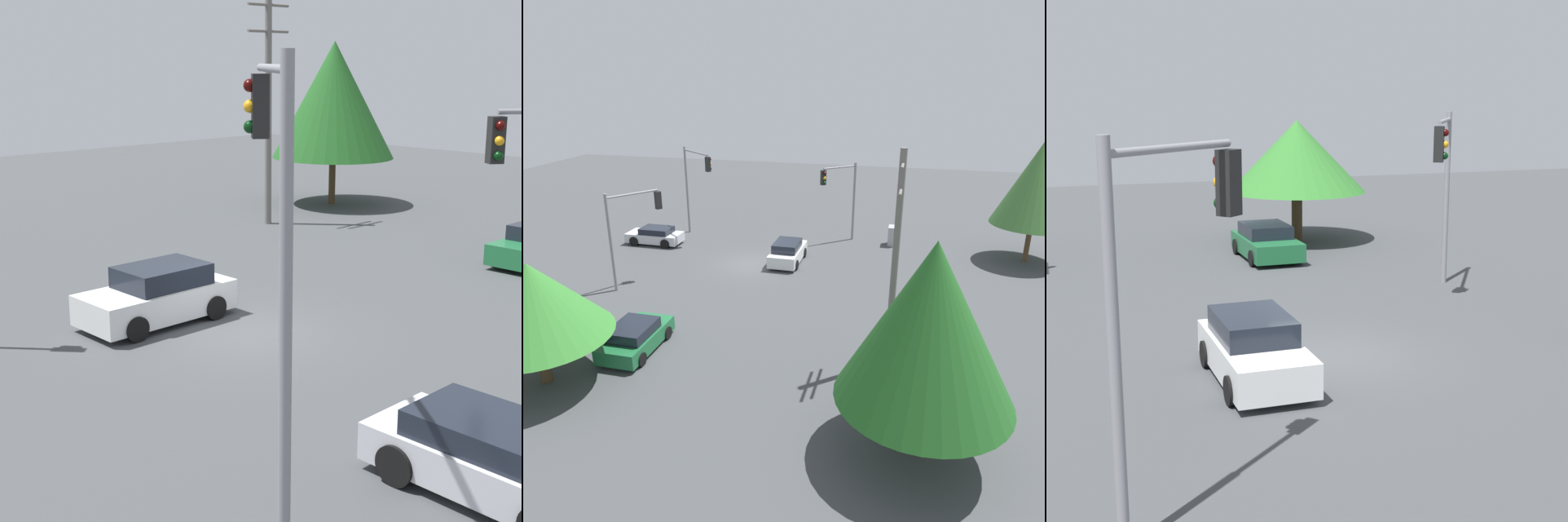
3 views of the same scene
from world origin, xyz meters
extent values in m
plane|color=#424447|center=(0.00, 0.00, 0.00)|extent=(80.00, 80.00, 0.00)
cube|color=silver|center=(-2.39, -8.40, 0.52)|extent=(1.79, 4.04, 0.65)
cube|color=black|center=(-2.39, -8.20, 1.06)|extent=(1.58, 2.22, 0.42)
cylinder|color=black|center=(-1.53, -9.65, 0.35)|extent=(0.22, 0.70, 0.70)
cylinder|color=black|center=(-3.24, -9.65, 0.35)|extent=(0.22, 0.70, 0.70)
cylinder|color=black|center=(-1.53, -7.15, 0.35)|extent=(0.22, 0.70, 0.70)
cylinder|color=black|center=(-3.24, -7.15, 0.35)|extent=(0.22, 0.70, 0.70)
cube|color=#1E6638|center=(11.93, -1.82, 0.52)|extent=(4.00, 1.92, 0.69)
cube|color=black|center=(12.13, -1.82, 1.11)|extent=(2.20, 1.69, 0.49)
cylinder|color=black|center=(10.69, -2.73, 0.31)|extent=(0.62, 0.22, 0.62)
cylinder|color=black|center=(10.69, -0.91, 0.31)|extent=(0.62, 0.22, 0.62)
cylinder|color=black|center=(13.17, -2.73, 0.31)|extent=(0.62, 0.22, 0.62)
cylinder|color=black|center=(13.17, -0.91, 0.31)|extent=(0.62, 0.22, 0.62)
cube|color=silver|center=(-1.02, 2.19, 0.57)|extent=(4.06, 1.81, 0.78)
cube|color=black|center=(-0.82, 2.19, 1.23)|extent=(2.23, 1.59, 0.55)
cylinder|color=black|center=(-2.28, 1.33, 0.32)|extent=(0.64, 0.22, 0.64)
cylinder|color=black|center=(-2.28, 3.05, 0.32)|extent=(0.64, 0.22, 0.64)
cylinder|color=black|center=(0.24, 1.33, 0.32)|extent=(0.64, 0.22, 0.64)
cylinder|color=black|center=(0.24, 3.05, 0.32)|extent=(0.64, 0.22, 0.64)
cylinder|color=gray|center=(-5.78, -7.12, 3.39)|extent=(0.18, 0.18, 6.78)
cylinder|color=gray|center=(-4.67, -5.72, 6.53)|extent=(2.32, 2.86, 0.12)
cube|color=black|center=(-3.55, -4.33, 5.91)|extent=(0.43, 0.44, 1.05)
sphere|color=#360503|center=(-3.69, -4.22, 6.24)|extent=(0.22, 0.22, 0.22)
sphere|color=orange|center=(-3.69, -4.22, 5.91)|extent=(0.22, 0.22, 0.22)
sphere|color=black|center=(-3.69, -4.22, 5.57)|extent=(0.22, 0.22, 0.22)
cylinder|color=gray|center=(-7.11, 5.78, 2.94)|extent=(0.18, 0.18, 5.88)
cylinder|color=gray|center=(-6.21, 4.76, 5.63)|extent=(1.89, 2.13, 0.12)
cube|color=black|center=(-5.31, 3.73, 5.01)|extent=(0.43, 0.44, 1.05)
sphere|color=#360503|center=(-5.18, 3.84, 5.34)|extent=(0.22, 0.22, 0.22)
sphere|color=orange|center=(-5.18, 3.84, 5.01)|extent=(0.22, 0.22, 0.22)
sphere|color=black|center=(-5.18, 3.84, 4.67)|extent=(0.22, 0.22, 0.22)
cylinder|color=gray|center=(6.11, -6.46, 2.89)|extent=(0.18, 0.18, 5.79)
cylinder|color=gray|center=(4.78, -5.58, 5.54)|extent=(2.72, 1.87, 0.12)
cube|color=black|center=(3.46, -4.69, 4.91)|extent=(0.44, 0.42, 1.05)
sphere|color=#360503|center=(3.36, -4.84, 5.25)|extent=(0.22, 0.22, 0.22)
sphere|color=orange|center=(3.36, -4.84, 4.91)|extent=(0.22, 0.22, 0.22)
sphere|color=black|center=(3.36, -4.84, 4.58)|extent=(0.22, 0.22, 0.22)
cylinder|color=slate|center=(10.24, 9.50, 4.69)|extent=(0.28, 0.28, 9.38)
cylinder|color=slate|center=(10.24, 9.50, 8.78)|extent=(2.20, 0.12, 0.12)
cylinder|color=slate|center=(10.24, 9.50, 7.78)|extent=(2.20, 0.12, 0.12)
cube|color=#9EA0A3|center=(-6.46, 8.81, 0.71)|extent=(1.01, 0.60, 1.42)
cylinder|color=#4C3823|center=(15.76, 10.79, 1.11)|extent=(0.32, 0.32, 2.22)
cone|color=#1E561E|center=(15.76, 10.79, 4.88)|extent=(5.70, 5.70, 5.31)
cylinder|color=#4C3823|center=(15.20, -4.14, 1.09)|extent=(0.47, 0.47, 2.19)
cone|color=#337A2D|center=(15.20, -4.14, 3.71)|extent=(5.96, 5.96, 3.05)
cylinder|color=brown|center=(-5.23, 17.81, 1.30)|extent=(0.34, 0.34, 2.60)
cone|color=#3D7033|center=(-5.23, 17.81, 5.32)|extent=(5.34, 5.34, 5.44)
camera|label=1|loc=(-12.87, -14.00, 6.63)|focal=55.00mm
camera|label=2|loc=(30.31, 9.90, 12.08)|focal=35.00mm
camera|label=3|loc=(-17.67, 6.65, 6.41)|focal=55.00mm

